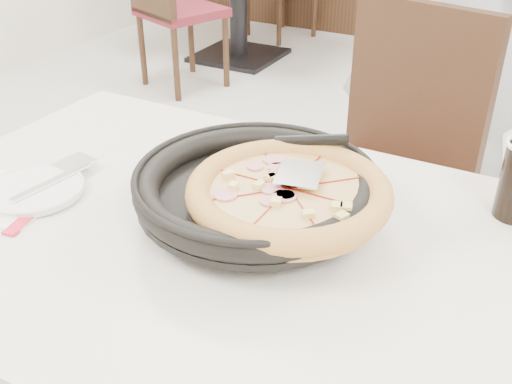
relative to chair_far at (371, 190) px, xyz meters
The scene contains 11 objects.
chair_far is the anchor object (origin of this frame).
trivet 0.68m from the chair_far, 89.66° to the right, with size 0.11×0.11×0.04m, color black.
pizza_pan 0.72m from the chair_far, 90.92° to the right, with size 0.40×0.40×0.01m, color black.
pizza 0.74m from the chair_far, 85.18° to the right, with size 0.30×0.30×0.02m, color #B48342.
pizza_server 0.73m from the chair_far, 84.72° to the right, with size 0.07×0.09×0.00m, color white.
napkin 0.96m from the chair_far, 118.09° to the right, with size 0.17×0.17×0.00m, color white.
side_plate 0.92m from the chair_far, 117.42° to the right, with size 0.18×0.18×0.01m, color white.
fork 0.89m from the chair_far, 117.22° to the right, with size 0.02×0.17×0.00m, color white.
diner_person 0.64m from the chair_far, 86.42° to the left, with size 0.64×0.42×1.76m, color #B0B0B4.
bg_table_left 2.70m from the chair_far, 127.74° to the left, with size 1.20×0.80×0.75m, color silver, non-canonical shape.
bg_chair_left_near 2.24m from the chair_far, 138.06° to the left, with size 0.42×0.42×0.95m, color black, non-canonical shape.
Camera 1 is at (0.25, -0.97, 1.31)m, focal length 42.00 mm.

